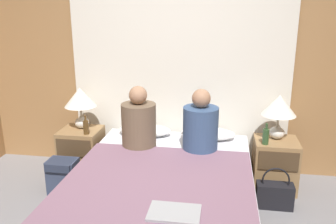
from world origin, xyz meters
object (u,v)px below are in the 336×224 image
at_px(beer_bottle_on_left_stand, 86,127).
at_px(laptop_on_bed, 174,213).
at_px(beer_bottle_on_right_stand, 266,136).
at_px(pillow_right, 208,134).
at_px(backpack_on_floor, 63,174).
at_px(handbag_on_floor, 275,194).
at_px(lamp_left, 80,100).
at_px(pillow_left, 145,130).
at_px(nightstand_left, 82,152).
at_px(person_left_in_bed, 139,123).
at_px(bed, 162,196).
at_px(nightstand_right, 275,164).
at_px(person_right_in_bed, 200,126).
at_px(lamp_right, 279,108).

distance_m(beer_bottle_on_left_stand, laptop_on_bed, 1.74).
bearing_deg(beer_bottle_on_right_stand, pillow_right, 158.28).
relative_size(backpack_on_floor, handbag_on_floor, 0.89).
distance_m(lamp_left, beer_bottle_on_left_stand, 0.33).
height_order(pillow_left, beer_bottle_on_right_stand, beer_bottle_on_right_stand).
xyz_separation_m(nightstand_left, person_left_in_bed, (0.73, -0.24, 0.46)).
relative_size(bed, laptop_on_bed, 5.90).
relative_size(bed, nightstand_left, 3.91).
bearing_deg(nightstand_right, laptop_on_bed, -120.93).
xyz_separation_m(person_right_in_bed, backpack_on_floor, (-1.37, -0.21, -0.52)).
distance_m(nightstand_left, pillow_right, 1.44).
bearing_deg(pillow_left, bed, -67.91).
bearing_deg(pillow_left, handbag_on_floor, -20.02).
height_order(lamp_left, laptop_on_bed, lamp_left).
height_order(lamp_left, lamp_right, same).
bearing_deg(lamp_right, pillow_left, 178.02).
xyz_separation_m(pillow_right, beer_bottle_on_left_stand, (-1.29, -0.23, 0.09)).
bearing_deg(pillow_left, backpack_on_floor, -142.79).
height_order(beer_bottle_on_left_stand, beer_bottle_on_right_stand, beer_bottle_on_right_stand).
relative_size(beer_bottle_on_right_stand, laptop_on_bed, 0.61).
bearing_deg(pillow_right, beer_bottle_on_left_stand, -169.86).
distance_m(beer_bottle_on_left_stand, beer_bottle_on_right_stand, 1.87).
distance_m(pillow_left, beer_bottle_on_right_stand, 1.30).
bearing_deg(lamp_right, beer_bottle_on_right_stand, -125.61).
xyz_separation_m(lamp_right, beer_bottle_on_left_stand, (-2.00, -0.18, -0.25)).
relative_size(beer_bottle_on_right_stand, backpack_on_floor, 0.60).
distance_m(person_right_in_bed, laptop_on_bed, 1.22).
bearing_deg(bed, pillow_right, 67.91).
relative_size(pillow_right, beer_bottle_on_right_stand, 2.74).
xyz_separation_m(pillow_left, beer_bottle_on_right_stand, (1.28, -0.23, 0.09)).
height_order(nightstand_left, nightstand_right, same).
height_order(pillow_right, person_right_in_bed, person_right_in_bed).
bearing_deg(nightstand_left, beer_bottle_on_right_stand, -3.43).
bearing_deg(pillow_left, lamp_right, -1.98).
distance_m(bed, person_right_in_bed, 0.77).
bearing_deg(person_right_in_bed, handbag_on_floor, -11.82).
distance_m(beer_bottle_on_right_stand, laptop_on_bed, 1.51).
relative_size(lamp_left, backpack_on_floor, 1.27).
bearing_deg(lamp_right, laptop_on_bed, -119.86).
xyz_separation_m(bed, nightstand_left, (-1.06, 0.75, 0.04)).
xyz_separation_m(beer_bottle_on_left_stand, backpack_on_floor, (-0.15, -0.33, -0.41)).
bearing_deg(pillow_left, pillow_right, 0.00).
distance_m(bed, nightstand_left, 1.30).
height_order(beer_bottle_on_right_stand, backpack_on_floor, beer_bottle_on_right_stand).
xyz_separation_m(lamp_left, lamp_right, (2.12, 0.00, 0.00)).
xyz_separation_m(bed, beer_bottle_on_left_stand, (-0.94, 0.63, 0.38)).
bearing_deg(handbag_on_floor, beer_bottle_on_right_stand, 108.90).
height_order(lamp_right, pillow_right, lamp_right).
relative_size(lamp_right, backpack_on_floor, 1.27).
distance_m(nightstand_right, lamp_left, 2.20).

